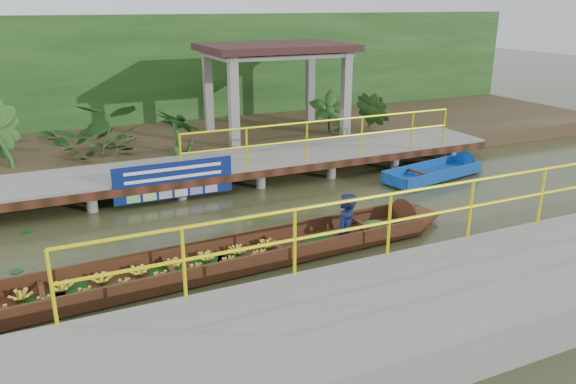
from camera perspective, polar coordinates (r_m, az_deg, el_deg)
name	(u,v)px	position (r m, az deg, el deg)	size (l,w,h in m)	color
ground	(265,232)	(11.28, -2.33, -4.13)	(80.00, 80.00, 0.00)	#33361B
land_strip	(174,142)	(18.06, -11.56, 5.03)	(30.00, 8.00, 0.45)	#372E1B
far_dock	(213,166)	(14.19, -7.61, 2.59)	(16.00, 2.06, 1.66)	gray
near_dock	(444,306)	(8.39, 15.56, -11.09)	(18.00, 2.40, 1.73)	gray
pavilion	(276,57)	(17.44, -1.27, 13.57)	(4.40, 3.00, 3.00)	gray
foliage_backdrop	(152,76)	(20.16, -13.62, 11.43)	(30.00, 0.80, 4.00)	#183D13
vendor_boat	(242,250)	(9.93, -4.66, -5.93)	(9.76, 1.41, 2.17)	#33180D
moored_blue_boat	(452,169)	(15.70, 16.33, 2.28)	(3.41, 1.43, 0.79)	#0D3E94
blue_banner	(174,180)	(12.98, -11.49, 1.22)	(2.73, 0.04, 0.85)	navy
tropical_plants	(169,129)	(15.64, -11.96, 6.27)	(14.07, 1.07, 1.34)	#183D13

